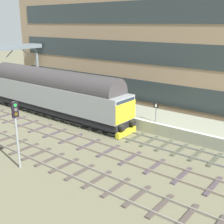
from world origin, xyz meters
name	(u,v)px	position (x,y,z in m)	size (l,w,h in m)	color
ground_plane	(83,123)	(0.00, 0.00, 0.00)	(140.00, 140.00, 0.00)	#69654D
track_main	(83,123)	(0.00, 0.00, 0.05)	(2.50, 60.00, 0.15)	slate
track_adjacent_west	(55,133)	(-3.40, 0.00, 0.06)	(2.50, 60.00, 0.15)	gray
track_adjacent_far_west	(19,146)	(-6.98, 0.00, 0.06)	(2.50, 60.00, 0.15)	gray
station_platform	(108,110)	(3.60, 0.00, 0.50)	(4.00, 44.00, 1.01)	gray
station_building	(162,34)	(9.17, -2.76, 7.83)	(4.45, 42.14, 15.65)	#977D5F
diesel_locomotive	(53,91)	(0.00, 4.02, 2.48)	(2.74, 18.20, 4.68)	black
signal_post_near	(16,126)	(-8.89, -2.93, 2.84)	(0.44, 0.22, 4.42)	gray
platform_number_sign	(156,109)	(1.95, -6.55, 2.09)	(0.10, 0.44, 1.61)	slate
waiting_passenger	(72,92)	(2.43, 3.88, 1.99)	(0.42, 0.50, 1.64)	#272941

